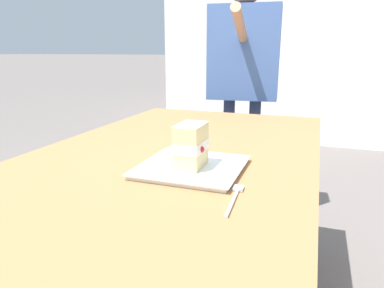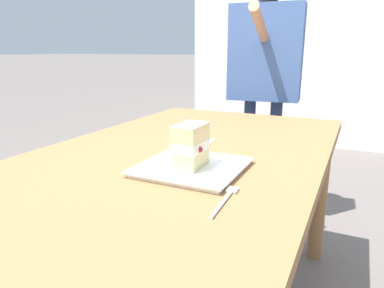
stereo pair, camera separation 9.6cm
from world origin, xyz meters
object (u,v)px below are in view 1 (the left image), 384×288
(diner_person, at_px, (244,58))
(cake_slice, at_px, (191,146))
(dessert_fork, at_px, (234,197))
(paper_napkin, at_px, (188,143))
(dessert_plate, at_px, (192,167))
(patio_table, at_px, (178,175))

(diner_person, bearing_deg, cake_slice, 5.35)
(dessert_fork, distance_m, paper_napkin, 0.50)
(diner_person, bearing_deg, dessert_plate, 5.27)
(paper_napkin, bearing_deg, patio_table, -3.42)
(patio_table, bearing_deg, cake_slice, 31.71)
(cake_slice, bearing_deg, patio_table, -148.29)
(paper_napkin, bearing_deg, cake_slice, 21.81)
(cake_slice, relative_size, dessert_fork, 0.70)
(cake_slice, distance_m, paper_napkin, 0.31)
(patio_table, xyz_separation_m, cake_slice, (0.19, 0.12, 0.16))
(cake_slice, relative_size, paper_napkin, 0.70)
(patio_table, height_order, cake_slice, cake_slice)
(dessert_plate, relative_size, dessert_fork, 1.63)
(patio_table, bearing_deg, dessert_plate, 33.38)
(dessert_fork, height_order, diner_person, diner_person)
(dessert_plate, distance_m, dessert_fork, 0.22)
(dessert_plate, bearing_deg, dessert_fork, 45.47)
(dessert_fork, xyz_separation_m, paper_napkin, (-0.42, -0.27, -0.00))
(dessert_plate, xyz_separation_m, paper_napkin, (-0.26, -0.11, -0.01))
(cake_slice, bearing_deg, diner_person, -174.65)
(patio_table, height_order, dessert_plate, dessert_plate)
(paper_napkin, distance_m, diner_person, 0.99)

